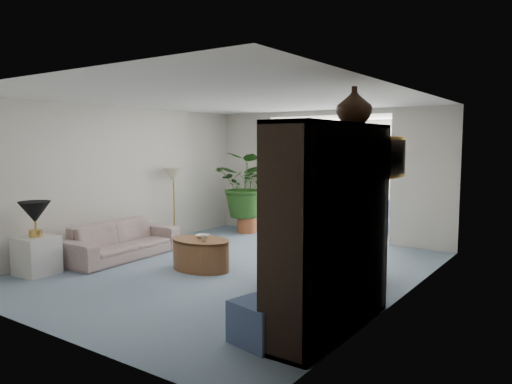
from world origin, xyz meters
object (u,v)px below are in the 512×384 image
Objects in this scene: coffee_table at (201,254)px; sunroom_chair_blue at (374,217)px; framed_picture at (397,157)px; sunroom_table at (355,213)px; entertainment_cabinet at (331,228)px; side_table_dark at (361,258)px; plant_pot at (247,225)px; end_table at (37,255)px; wingback_chair at (305,245)px; cabinet_urn at (354,105)px; sunroom_chair_maroon at (310,212)px; table_lamp at (35,212)px; coffee_bowl at (203,236)px; ottoman at (263,322)px; floor_lamp at (173,175)px; coffee_cup at (204,238)px; sofa at (122,240)px.

sunroom_chair_blue reaches higher than coffee_table.
sunroom_table is at bearing 118.09° from framed_picture.
sunroom_table is at bearing 111.27° from entertainment_cabinet.
entertainment_cabinet is at bearing -76.29° from side_table_dark.
entertainment_cabinet is 5.15× the size of plant_pot.
end_table is 6.86m from sunroom_table.
end_table is 4.38m from plant_pot.
wingback_chair reaches higher than plant_pot.
cabinet_urn reaches higher than sunroom_chair_blue.
sunroom_chair_maroon is at bearing 129.20° from framed_picture.
table_lamp is at bearing -159.17° from framed_picture.
entertainment_cabinet is 2.72× the size of sunroom_chair_blue.
end_table is 1.36× the size of plant_pot.
framed_picture reaches higher than coffee_bowl.
entertainment_cabinet is at bearing -90.00° from cabinet_urn.
sunroom_table is (-1.98, 6.69, 0.07)m from ottoman.
framed_picture is 1.00× the size of ottoman.
cabinet_urn is 0.71× the size of sunroom_table.
sunroom_table is at bearing 106.53° from ottoman.
framed_picture is 1.39× the size of floor_lamp.
entertainment_cabinet is (2.66, -1.11, 0.56)m from coffee_bowl.
framed_picture reaches higher than floor_lamp.
entertainment_cabinet is at bearing -22.74° from coffee_bowl.
framed_picture is 1.28× the size of cabinet_urn.
sunroom_table is (-2.35, 5.53, -1.98)m from cabinet_urn.
entertainment_cabinet is at bearing 22.10° from sunroom_chair_maroon.
sunroom_chair_blue is (1.06, 4.17, -0.13)m from coffee_bowl.
ottoman is at bearing -1.78° from end_table.
entertainment_cabinet is (1.15, -1.55, 0.59)m from wingback_chair.
cabinet_urn reaches higher than coffee_cup.
sunroom_chair_maroon reaches higher than side_table_dark.
cabinet_urn is at bearing -11.15° from coffee_table.
framed_picture is at bearing -32.96° from plant_pot.
framed_picture is at bearing 3.79° from coffee_table.
sunroom_chair_blue reaches higher than coffee_bowl.
wingback_chair reaches higher than sunroom_chair_blue.
coffee_table reaches higher than ottoman.
coffee_table is 0.98× the size of wingback_chair.
floor_lamp is at bearing 93.50° from end_table.
wingback_chair is at bearing -156.80° from side_table_dark.
coffee_table is at bearing -85.68° from sofa.
floor_lamp is at bearing 93.50° from table_lamp.
cabinet_urn is 6.01m from sunroom_chair_maroon.
table_lamp is 6.45m from sunroom_chair_blue.
sofa is 2.64× the size of sunroom_chair_blue.
end_table is at bearing 146.51° from sunroom_chair_blue.
sunroom_table is (1.45, 2.22, 0.11)m from plant_pot.
sunroom_chair_blue is at bearing 64.81° from table_lamp.
framed_picture is 4.60m from sofa.
coffee_cup is at bearing 159.60° from entertainment_cabinet.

